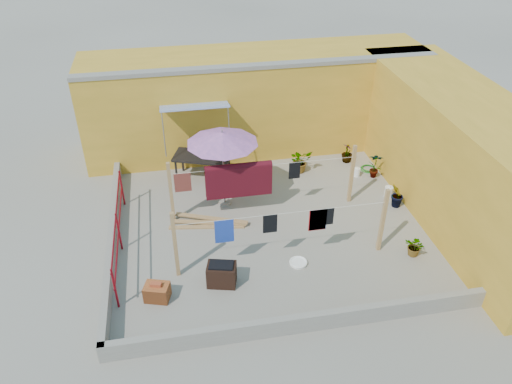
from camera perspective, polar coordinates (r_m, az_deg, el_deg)
The scene contains 21 objects.
ground at distance 13.39m, azimuth 1.56°, elevation -4.02°, with size 80.00×80.00×0.00m, color #9E998E.
wall_back at distance 16.65m, azimuth -0.03°, elevation 10.39°, with size 11.00×3.27×3.21m.
wall_right at distance 14.38m, azimuth 22.43°, elevation 3.68°, with size 2.40×9.00×3.20m, color gold.
parapet_front at distance 10.70m, azimuth 5.66°, elevation -14.63°, with size 8.30×0.16×0.44m, color gray.
parapet_left at distance 13.18m, azimuth -16.14°, elevation -5.10°, with size 0.16×7.30×0.44m, color gray.
red_railing at distance 12.69m, azimuth -15.51°, elevation -3.79°, with size 0.05×4.20×1.10m.
clothesline_rig at distance 13.14m, azimuth -1.27°, elevation 0.71°, with size 5.09×2.35×1.80m.
patio_umbrella at distance 13.23m, azimuth -3.88°, elevation 6.13°, with size 2.05×2.05×2.33m.
outdoor_table at distance 15.15m, azimuth -6.16°, elevation 3.91°, with size 1.88×1.36×0.80m.
brick_stack at distance 11.49m, azimuth -11.24°, elevation -11.14°, with size 0.63×0.54×0.47m.
lumber_pile at distance 13.49m, azimuth -5.39°, elevation -3.50°, with size 2.12×0.91×0.13m.
brazier at distance 11.59m, azimuth -3.95°, elevation -9.35°, with size 0.75×0.59×0.59m.
white_basin at distance 12.27m, azimuth 4.86°, elevation -8.03°, with size 0.44×0.44×0.08m.
water_jug_a at distance 14.98m, azimuth 14.91°, elevation 0.02°, with size 0.24×0.24×0.37m.
water_jug_b at distance 15.78m, azimuth 11.45°, elevation 2.25°, with size 0.20×0.20×0.31m.
green_hose at distance 16.25m, azimuth 12.70°, elevation 2.63°, with size 0.50×0.50×0.07m.
plant_back_a at distance 15.65m, azimuth 5.08°, elevation 3.59°, with size 0.68×0.59×0.75m, color #255E1B.
plant_back_b at distance 16.42m, azimuth 10.38°, elevation 4.43°, with size 0.36×0.36×0.64m, color #255E1B.
plant_right_a at distance 15.70m, azimuth 13.46°, elevation 3.02°, with size 0.45×0.30×0.85m, color #255E1B.
plant_right_b at distance 14.47m, azimuth 15.85°, elevation -0.40°, with size 0.42×0.34×0.77m, color #255E1B.
plant_right_c at distance 12.94m, azimuth 17.74°, elevation -5.98°, with size 0.48×0.42×0.54m, color #255E1B.
Camera 1 is at (-2.30, -10.36, 8.17)m, focal length 35.00 mm.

